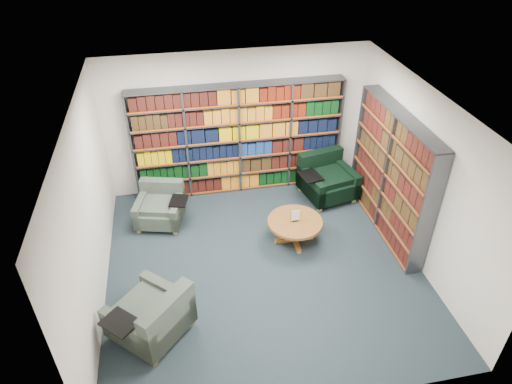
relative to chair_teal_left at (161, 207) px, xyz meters
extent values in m
cube|color=#17242B|center=(1.59, -1.55, -0.30)|extent=(5.00, 5.00, 0.01)
cube|color=white|center=(1.59, -1.55, 2.51)|extent=(5.00, 5.00, 0.01)
cube|color=silver|center=(1.59, 0.95, 1.11)|extent=(5.00, 0.01, 2.80)
cube|color=silver|center=(1.59, -4.06, 1.11)|extent=(5.00, 0.01, 2.80)
cube|color=silver|center=(-0.92, -1.55, 1.11)|extent=(0.01, 5.00, 2.80)
cube|color=silver|center=(4.09, -1.55, 1.11)|extent=(0.01, 5.00, 2.80)
cube|color=#47494F|center=(1.59, 0.79, 0.81)|extent=(4.00, 0.28, 2.20)
cube|color=silver|center=(1.59, 0.92, 0.81)|extent=(4.00, 0.02, 2.20)
cube|color=#D84C0A|center=(1.59, 0.66, 0.81)|extent=(4.00, 0.01, 2.20)
cube|color=#5B1508|center=(1.59, 0.79, -0.11)|extent=(3.88, 0.21, 0.29)
cube|color=black|center=(1.59, 0.79, 0.25)|extent=(3.88, 0.21, 0.29)
cube|color=#D4A107|center=(1.59, 0.79, 0.62)|extent=(3.88, 0.21, 0.29)
cube|color=#35110C|center=(1.59, 0.79, 0.99)|extent=(3.88, 0.21, 0.29)
cube|color=#33210F|center=(1.59, 0.79, 1.35)|extent=(3.88, 0.21, 0.29)
cube|color=#35110C|center=(1.59, 0.79, 1.72)|extent=(3.88, 0.21, 0.29)
cube|color=#47494F|center=(3.93, -0.95, 0.81)|extent=(0.28, 2.50, 2.20)
cube|color=silver|center=(4.06, -0.95, 0.81)|extent=(0.02, 2.50, 2.20)
cube|color=#D84C0A|center=(3.80, -0.95, 0.81)|extent=(0.02, 2.50, 2.20)
cube|color=#33210F|center=(3.93, -0.95, -0.11)|extent=(0.21, 2.38, 0.29)
cube|color=#35110C|center=(3.93, -0.95, 0.25)|extent=(0.21, 2.38, 0.29)
cube|color=#35110C|center=(3.93, -0.95, 0.62)|extent=(0.21, 2.38, 0.29)
cube|color=#33210F|center=(3.93, -0.95, 0.99)|extent=(0.21, 2.38, 0.29)
cube|color=#35110C|center=(3.93, -0.95, 1.35)|extent=(0.21, 2.38, 0.29)
cube|color=#35110C|center=(3.93, -0.95, 1.72)|extent=(0.21, 2.38, 0.29)
cube|color=#0E2A3B|center=(-0.02, -0.07, -0.06)|extent=(0.97, 0.97, 0.28)
cube|color=#0E2A3B|center=(0.06, 0.23, 0.11)|extent=(0.81, 0.37, 0.64)
cube|color=#0E2A3B|center=(-0.35, 0.01, 0.01)|extent=(0.32, 0.80, 0.42)
cube|color=#0E2A3B|center=(0.30, -0.16, 0.01)|extent=(0.32, 0.80, 0.42)
cube|color=black|center=(0.33, -0.21, 0.24)|extent=(0.39, 0.45, 0.02)
cube|color=olive|center=(-0.42, -0.31, -0.25)|extent=(0.08, 0.08, 0.09)
cube|color=olive|center=(0.21, -0.47, -0.25)|extent=(0.08, 0.08, 0.09)
cube|color=olive|center=(-0.26, 0.33, -0.25)|extent=(0.08, 0.08, 0.09)
cube|color=olive|center=(0.38, 0.16, -0.25)|extent=(0.08, 0.08, 0.09)
cube|color=black|center=(3.25, 0.14, -0.02)|extent=(1.10, 1.10, 0.33)
cube|color=black|center=(3.17, 0.49, 0.18)|extent=(0.95, 0.40, 0.74)
cube|color=black|center=(2.86, 0.05, 0.06)|extent=(0.34, 0.94, 0.50)
cube|color=black|center=(3.63, 0.22, 0.06)|extent=(0.34, 0.94, 0.50)
cube|color=black|center=(2.82, -0.01, 0.33)|extent=(0.44, 0.52, 0.03)
cube|color=olive|center=(2.95, -0.32, -0.24)|extent=(0.09, 0.09, 0.10)
cube|color=olive|center=(3.70, -0.16, -0.24)|extent=(0.09, 0.09, 0.10)
cube|color=olive|center=(2.79, 0.43, -0.24)|extent=(0.09, 0.09, 0.10)
cube|color=olive|center=(3.54, 0.59, -0.24)|extent=(0.09, 0.09, 0.10)
cube|color=#0E2A3B|center=(-0.21, -2.57, -0.03)|extent=(1.29, 1.29, 0.32)
cube|color=#0E2A3B|center=(0.05, -2.81, 0.17)|extent=(0.77, 0.80, 0.73)
cube|color=#0E2A3B|center=(0.05, -2.29, 0.05)|extent=(0.76, 0.73, 0.49)
cube|color=#0E2A3B|center=(-0.47, -2.85, 0.05)|extent=(0.76, 0.73, 0.49)
cube|color=black|center=(-0.55, -2.85, 0.32)|extent=(0.56, 0.56, 0.03)
cube|color=olive|center=(-0.23, -2.04, -0.24)|extent=(0.10, 0.10, 0.10)
cube|color=olive|center=(-0.74, -2.59, -0.24)|extent=(0.10, 0.10, 0.10)
cube|color=olive|center=(0.32, -2.56, -0.24)|extent=(0.10, 0.10, 0.10)
cube|color=olive|center=(-0.19, -3.10, -0.24)|extent=(0.10, 0.10, 0.10)
cylinder|color=brown|center=(2.25, -1.07, 0.13)|extent=(0.94, 0.94, 0.05)
cylinder|color=brown|center=(2.25, -1.07, -0.08)|extent=(0.13, 0.13, 0.38)
cube|color=brown|center=(2.25, -1.07, -0.25)|extent=(0.68, 0.08, 0.06)
cube|color=brown|center=(2.25, -1.07, -0.25)|extent=(0.08, 0.68, 0.06)
cube|color=black|center=(2.25, -1.07, 0.16)|extent=(0.10, 0.05, 0.01)
cube|color=white|center=(2.25, -1.07, 0.27)|extent=(0.15, 0.01, 0.21)
cube|color=#145926|center=(2.25, -1.06, 0.27)|extent=(0.16, 0.00, 0.23)
camera|label=1|loc=(0.42, -6.93, 4.96)|focal=32.00mm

